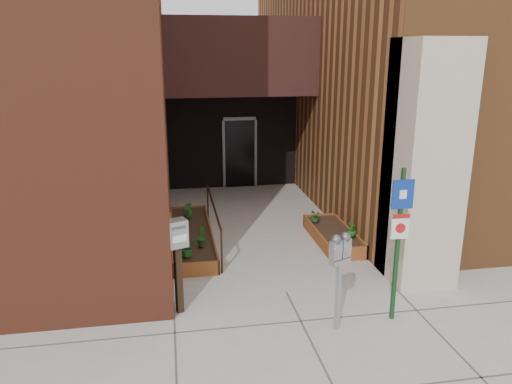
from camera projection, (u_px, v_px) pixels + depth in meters
name	position (u px, v px, depth m)	size (l,w,h in m)	color
ground	(286.00, 292.00, 8.95)	(80.00, 80.00, 0.00)	#9E9991
architecture	(227.00, 20.00, 14.06)	(20.00, 14.60, 10.00)	brown
planter_left	(192.00, 237.00, 11.21)	(0.90, 3.60, 0.30)	brown
planter_right	(333.00, 236.00, 11.26)	(0.80, 2.20, 0.30)	brown
handrail	(213.00, 211.00, 11.07)	(0.04, 3.34, 0.90)	black
parking_meter	(340.00, 256.00, 7.44)	(0.37, 0.26, 1.59)	#98989A
sign_post	(399.00, 229.00, 7.65)	(0.34, 0.08, 2.51)	#153B1A
payment_dropbox	(177.00, 247.00, 7.97)	(0.38, 0.33, 1.62)	black
shrub_left_a	(187.00, 247.00, 9.72)	(0.35, 0.35, 0.38)	#1A5D1D
shrub_left_b	(201.00, 237.00, 10.22)	(0.22, 0.22, 0.40)	#1E5718
shrub_left_c	(189.00, 209.00, 12.04)	(0.19, 0.19, 0.34)	#2B5F1B
shrub_left_d	(188.00, 211.00, 11.79)	(0.21, 0.21, 0.40)	#195A1E
shrub_right_a	(352.00, 229.00, 10.74)	(0.18, 0.18, 0.33)	#195919
shrub_right_b	(350.00, 229.00, 10.79)	(0.17, 0.17, 0.31)	#2A631C
shrub_right_c	(316.00, 216.00, 11.66)	(0.26, 0.26, 0.29)	#18541D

